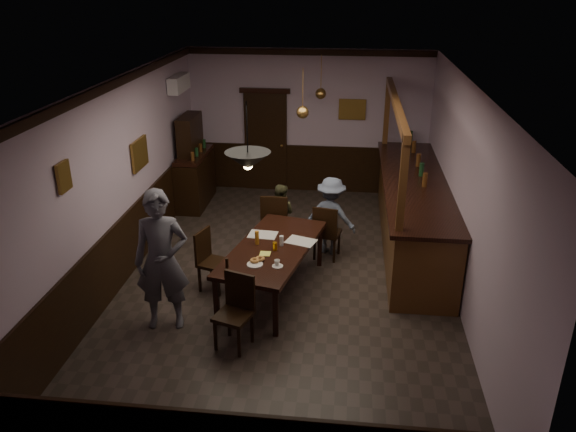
# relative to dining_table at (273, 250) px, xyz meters

# --- Properties ---
(room) EXTENTS (5.01, 8.01, 3.01)m
(room) POSITION_rel_dining_table_xyz_m (0.16, 0.36, 0.81)
(room) COLOR #2D2621
(room) RESTS_ON ground
(dining_table) EXTENTS (1.46, 2.37, 0.75)m
(dining_table) POSITION_rel_dining_table_xyz_m (0.00, 0.00, 0.00)
(dining_table) COLOR black
(dining_table) RESTS_ON ground
(chair_far_left) EXTENTS (0.45, 0.45, 1.04)m
(chair_far_left) POSITION_rel_dining_table_xyz_m (-0.14, 1.33, -0.12)
(chair_far_left) COLOR black
(chair_far_left) RESTS_ON ground
(chair_far_right) EXTENTS (0.49, 0.49, 0.94)m
(chair_far_right) POSITION_rel_dining_table_xyz_m (0.72, 1.14, -0.17)
(chair_far_right) COLOR black
(chair_far_right) RESTS_ON ground
(chair_near) EXTENTS (0.53, 0.53, 0.96)m
(chair_near) POSITION_rel_dining_table_xyz_m (-0.28, -1.29, -0.16)
(chair_near) COLOR black
(chair_near) RESTS_ON ground
(chair_side) EXTENTS (0.51, 0.51, 0.93)m
(chair_side) POSITION_rel_dining_table_xyz_m (-0.95, 0.02, -0.18)
(chair_side) COLOR black
(chair_side) RESTS_ON ground
(person_standing) EXTENTS (0.77, 0.57, 1.92)m
(person_standing) POSITION_rel_dining_table_xyz_m (-1.30, -0.99, 0.27)
(person_standing) COLOR #5A5A67
(person_standing) RESTS_ON ground
(person_seated_left) EXTENTS (0.59, 0.49, 1.10)m
(person_seated_left) POSITION_rel_dining_table_xyz_m (-0.10, 1.61, -0.13)
(person_seated_left) COLOR #48482B
(person_seated_left) RESTS_ON ground
(person_seated_right) EXTENTS (0.97, 0.75, 1.32)m
(person_seated_right) POSITION_rel_dining_table_xyz_m (0.78, 1.41, -0.02)
(person_seated_right) COLOR slate
(person_seated_right) RESTS_ON ground
(newspaper_left) EXTENTS (0.44, 0.33, 0.01)m
(newspaper_left) POSITION_rel_dining_table_xyz_m (-0.20, 0.37, 0.07)
(newspaper_left) COLOR silver
(newspaper_left) RESTS_ON dining_table
(newspaper_right) EXTENTS (0.49, 0.42, 0.01)m
(newspaper_right) POSITION_rel_dining_table_xyz_m (0.39, 0.21, 0.07)
(newspaper_right) COLOR silver
(newspaper_right) RESTS_ON dining_table
(napkin) EXTENTS (0.18, 0.18, 0.00)m
(napkin) POSITION_rel_dining_table_xyz_m (-0.07, -0.24, 0.07)
(napkin) COLOR #F1FC5D
(napkin) RESTS_ON dining_table
(saucer) EXTENTS (0.15, 0.15, 0.01)m
(saucer) POSITION_rel_dining_table_xyz_m (0.15, -0.59, 0.07)
(saucer) COLOR white
(saucer) RESTS_ON dining_table
(coffee_cup) EXTENTS (0.10, 0.10, 0.07)m
(coffee_cup) POSITION_rel_dining_table_xyz_m (0.14, -0.57, 0.11)
(coffee_cup) COLOR white
(coffee_cup) RESTS_ON saucer
(pastry_plate) EXTENTS (0.22, 0.22, 0.01)m
(pastry_plate) POSITION_rel_dining_table_xyz_m (-0.16, -0.58, 0.07)
(pastry_plate) COLOR white
(pastry_plate) RESTS_ON dining_table
(pastry_ring_a) EXTENTS (0.13, 0.13, 0.04)m
(pastry_ring_a) POSITION_rel_dining_table_xyz_m (-0.17, -0.52, 0.10)
(pastry_ring_a) COLOR #C68C47
(pastry_ring_a) RESTS_ON pastry_plate
(pastry_ring_b) EXTENTS (0.13, 0.13, 0.04)m
(pastry_ring_b) POSITION_rel_dining_table_xyz_m (-0.11, -0.46, 0.10)
(pastry_ring_b) COLOR #C68C47
(pastry_ring_b) RESTS_ON pastry_plate
(soda_can) EXTENTS (0.07, 0.07, 0.12)m
(soda_can) POSITION_rel_dining_table_xyz_m (0.05, -0.11, 0.12)
(soda_can) COLOR orange
(soda_can) RESTS_ON dining_table
(beer_glass) EXTENTS (0.06, 0.06, 0.20)m
(beer_glass) POSITION_rel_dining_table_xyz_m (-0.23, 0.06, 0.16)
(beer_glass) COLOR #BF721E
(beer_glass) RESTS_ON dining_table
(water_glass) EXTENTS (0.06, 0.06, 0.15)m
(water_glass) POSITION_rel_dining_table_xyz_m (0.12, 0.05, 0.14)
(water_glass) COLOR silver
(water_glass) RESTS_ON dining_table
(pepper_mill) EXTENTS (0.04, 0.04, 0.14)m
(pepper_mill) POSITION_rel_dining_table_xyz_m (-0.52, -0.70, 0.13)
(pepper_mill) COLOR black
(pepper_mill) RESTS_ON dining_table
(sideboard) EXTENTS (0.49, 1.38, 1.83)m
(sideboard) POSITION_rel_dining_table_xyz_m (-2.05, 3.30, 0.05)
(sideboard) COLOR black
(sideboard) RESTS_ON ground
(bar_counter) EXTENTS (1.05, 4.51, 2.53)m
(bar_counter) POSITION_rel_dining_table_xyz_m (2.15, 1.82, -0.05)
(bar_counter) COLOR #4C2D14
(bar_counter) RESTS_ON ground
(door_back) EXTENTS (0.90, 0.06, 2.10)m
(door_back) POSITION_rel_dining_table_xyz_m (-0.74, 4.31, 0.36)
(door_back) COLOR black
(door_back) RESTS_ON ground
(ac_unit) EXTENTS (0.20, 0.85, 0.30)m
(ac_unit) POSITION_rel_dining_table_xyz_m (-2.22, 3.26, 1.76)
(ac_unit) COLOR white
(ac_unit) RESTS_ON ground
(picture_left_small) EXTENTS (0.04, 0.28, 0.36)m
(picture_left_small) POSITION_rel_dining_table_xyz_m (-2.30, -1.24, 1.46)
(picture_left_small) COLOR olive
(picture_left_small) RESTS_ON ground
(picture_left_large) EXTENTS (0.04, 0.62, 0.48)m
(picture_left_large) POSITION_rel_dining_table_xyz_m (-2.30, 1.16, 1.01)
(picture_left_large) COLOR olive
(picture_left_large) RESTS_ON ground
(picture_back) EXTENTS (0.55, 0.04, 0.42)m
(picture_back) POSITION_rel_dining_table_xyz_m (1.06, 4.32, 1.11)
(picture_back) COLOR olive
(picture_back) RESTS_ON ground
(pendant_iron) EXTENTS (0.56, 0.56, 0.83)m
(pendant_iron) POSITION_rel_dining_table_xyz_m (-0.18, -0.78, 1.59)
(pendant_iron) COLOR black
(pendant_iron) RESTS_ON ground
(pendant_brass_mid) EXTENTS (0.20, 0.20, 0.81)m
(pendant_brass_mid) POSITION_rel_dining_table_xyz_m (0.26, 1.77, 1.61)
(pendant_brass_mid) COLOR #BF8C3F
(pendant_brass_mid) RESTS_ON ground
(pendant_brass_far) EXTENTS (0.20, 0.20, 0.81)m
(pendant_brass_far) POSITION_rel_dining_table_xyz_m (0.46, 3.34, 1.61)
(pendant_brass_far) COLOR #BF8C3F
(pendant_brass_far) RESTS_ON ground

